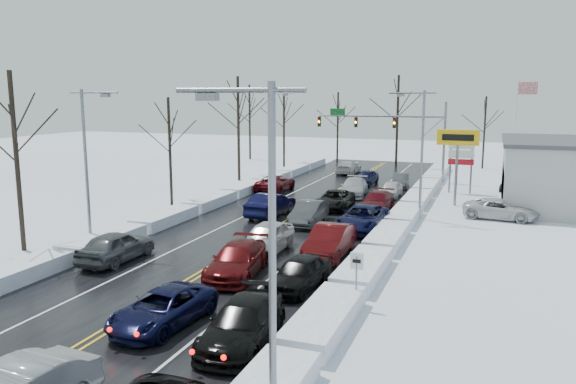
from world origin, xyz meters
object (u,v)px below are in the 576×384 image
at_px(tires_plus_sign, 458,143).
at_px(oncoming_car_0, 271,216).
at_px(traffic_signal_mast, 394,127).
at_px(flagpole, 517,123).

height_order(tires_plus_sign, oncoming_car_0, tires_plus_sign).
bearing_deg(traffic_signal_mast, flagpole, 9.73).
height_order(traffic_signal_mast, oncoming_car_0, traffic_signal_mast).
distance_m(traffic_signal_mast, flagpole, 11.90).
xyz_separation_m(tires_plus_sign, oncoming_car_0, (-12.22, -8.80, -4.99)).
relative_size(flagpole, oncoming_car_0, 1.94).
bearing_deg(flagpole, oncoming_car_0, -126.52).
height_order(tires_plus_sign, flagpole, flagpole).
xyz_separation_m(traffic_signal_mast, tires_plus_sign, (7.05, -12.00, -0.49)).
bearing_deg(oncoming_car_0, traffic_signal_mast, -99.53).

